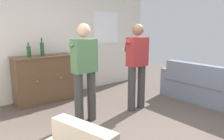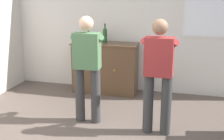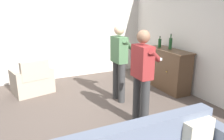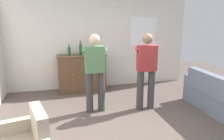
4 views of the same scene
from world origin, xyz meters
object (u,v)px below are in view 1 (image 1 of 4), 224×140
at_px(couch, 213,90).
at_px(person_standing_right, 137,63).
at_px(bottle_wine_green, 42,49).
at_px(person_standing_left, 84,69).
at_px(sideboard_cabinet, 45,79).
at_px(bottle_liquor_amber, 29,52).

height_order(couch, person_standing_right, person_standing_right).
relative_size(bottle_wine_green, person_standing_left, 0.22).
bearing_deg(person_standing_left, person_standing_right, -6.65).
distance_m(sideboard_cabinet, bottle_wine_green, 0.66).
bearing_deg(person_standing_right, sideboard_cabinet, 128.41).
relative_size(sideboard_cabinet, person_standing_right, 0.78).
height_order(couch, bottle_wine_green, bottle_wine_green).
height_order(sideboard_cabinet, person_standing_right, person_standing_right).
xyz_separation_m(sideboard_cabinet, person_standing_left, (0.13, -1.43, 0.43)).
bearing_deg(couch, person_standing_left, 158.16).
bearing_deg(bottle_wine_green, bottle_liquor_amber, -164.15).
distance_m(bottle_wine_green, person_standing_right, 2.04).
height_order(sideboard_cabinet, bottle_liquor_amber, bottle_liquor_amber).
distance_m(sideboard_cabinet, person_standing_left, 1.49).
xyz_separation_m(sideboard_cabinet, bottle_liquor_amber, (-0.32, -0.04, 0.62)).
bearing_deg(bottle_wine_green, couch, -43.20).
relative_size(couch, sideboard_cabinet, 1.82).
distance_m(couch, person_standing_right, 1.74).
relative_size(sideboard_cabinet, bottle_wine_green, 3.51).
bearing_deg(sideboard_cabinet, person_standing_left, -84.97).
height_order(bottle_wine_green, bottle_liquor_amber, bottle_wine_green).
relative_size(bottle_wine_green, person_standing_right, 0.22).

